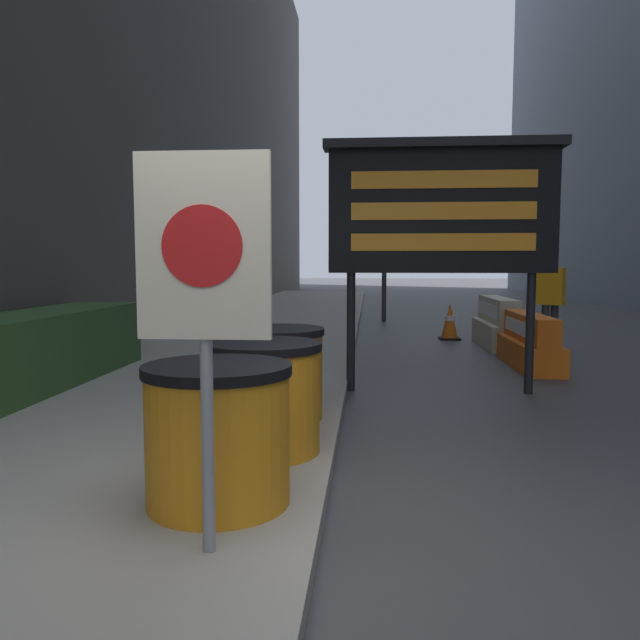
{
  "coord_description": "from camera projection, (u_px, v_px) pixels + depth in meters",
  "views": [
    {
      "loc": [
        0.25,
        -2.93,
        1.48
      ],
      "look_at": [
        -0.61,
        7.89,
        0.5
      ],
      "focal_mm": 35.0,
      "sensor_mm": 36.0,
      "label": 1
    }
  ],
  "objects": [
    {
      "name": "barrel_drum_back",
      "position": [
        277.0,
        373.0,
        5.49
      ],
      "size": [
        0.84,
        0.84,
        0.8
      ],
      "color": "orange",
      "rests_on": "sidewalk_left"
    },
    {
      "name": "ground_plane",
      "position": [
        316.0,
        566.0,
        3.06
      ],
      "size": [
        120.0,
        120.0,
        0.0
      ],
      "primitive_type": "plane",
      "color": "#3F3F42"
    },
    {
      "name": "traffic_light_near_curb",
      "position": [
        385.0,
        206.0,
        15.65
      ],
      "size": [
        0.28,
        0.44,
        4.04
      ],
      "color": "#2D2D30",
      "rests_on": "ground_plane"
    },
    {
      "name": "traffic_cone_near",
      "position": [
        450.0,
        321.0,
        12.19
      ],
      "size": [
        0.41,
        0.41,
        0.72
      ],
      "color": "black",
      "rests_on": "ground_plane"
    },
    {
      "name": "warning_sign",
      "position": [
        204.0,
        277.0,
        2.83
      ],
      "size": [
        0.62,
        0.08,
        1.86
      ],
      "color": "gray",
      "rests_on": "sidewalk_left"
    },
    {
      "name": "barrel_drum_foreground",
      "position": [
        218.0,
        434.0,
        3.52
      ],
      "size": [
        0.84,
        0.84,
        0.8
      ],
      "color": "orange",
      "rests_on": "sidewalk_left"
    },
    {
      "name": "message_board",
      "position": [
        442.0,
        209.0,
        7.02
      ],
      "size": [
        2.66,
        0.36,
        2.85
      ],
      "color": "black",
      "rests_on": "ground_plane"
    },
    {
      "name": "barrel_drum_middle",
      "position": [
        264.0,
        397.0,
        4.5
      ],
      "size": [
        0.84,
        0.84,
        0.8
      ],
      "color": "orange",
      "rests_on": "sidewalk_left"
    },
    {
      "name": "hedge_strip",
      "position": [
        7.0,
        357.0,
        6.36
      ],
      "size": [
        0.9,
        5.04,
        0.82
      ],
      "color": "#335628",
      "rests_on": "sidewalk_left"
    },
    {
      "name": "pedestrian_worker",
      "position": [
        551.0,
        294.0,
        10.55
      ],
      "size": [
        0.5,
        0.44,
        1.63
      ],
      "rotation": [
        0.0,
        0.0,
        2.61
      ],
      "color": "#333338",
      "rests_on": "ground_plane"
    },
    {
      "name": "jersey_barrier_cream",
      "position": [
        497.0,
        325.0,
        11.22
      ],
      "size": [
        0.58,
        2.03,
        0.87
      ],
      "color": "beige",
      "rests_on": "ground_plane"
    },
    {
      "name": "jersey_barrier_orange_far",
      "position": [
        530.0,
        344.0,
        8.96
      ],
      "size": [
        0.53,
        1.99,
        0.76
      ],
      "color": "orange",
      "rests_on": "ground_plane"
    }
  ]
}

